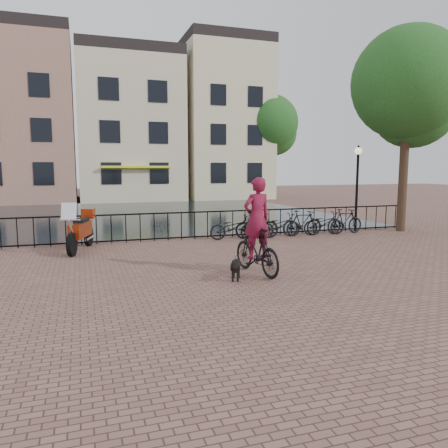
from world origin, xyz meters
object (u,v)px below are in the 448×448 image
object	(u,v)px
dog	(236,269)
lamp_post	(357,174)
cyclist	(257,232)
motorcycle	(80,225)

from	to	relation	value
dog	lamp_post	bearing A→B (deg)	61.62
lamp_post	dog	distance (m)	9.45
cyclist	motorcycle	bearing A→B (deg)	-57.68
dog	motorcycle	xyz separation A→B (m)	(-3.47, 4.97, 0.55)
cyclist	motorcycle	xyz separation A→B (m)	(-4.16, 4.57, -0.24)
lamp_post	dog	xyz separation A→B (m)	(-7.26, -5.67, -2.11)
lamp_post	dog	world-z (taller)	lamp_post
cyclist	motorcycle	size ratio (longest dim) A/B	1.19
dog	cyclist	bearing A→B (deg)	53.74
motorcycle	cyclist	bearing A→B (deg)	-30.75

